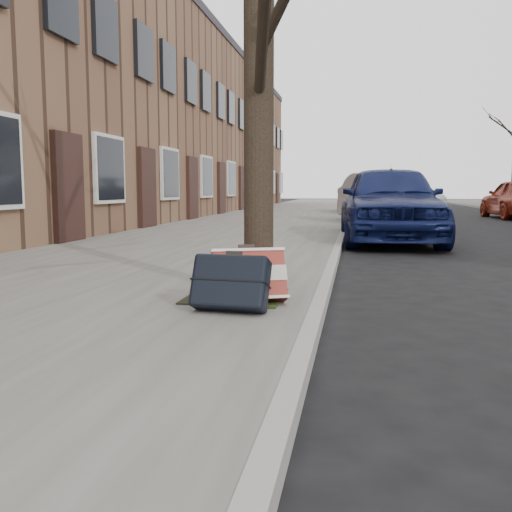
% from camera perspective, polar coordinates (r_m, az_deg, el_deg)
% --- Properties ---
extents(ground, '(120.00, 120.00, 0.00)m').
position_cam_1_polar(ground, '(4.00, 23.59, -9.62)').
color(ground, black).
rests_on(ground, ground).
extents(near_sidewalk, '(5.00, 70.00, 0.12)m').
position_cam_1_polar(near_sidewalk, '(18.96, 1.64, 3.64)').
color(near_sidewalk, gray).
rests_on(near_sidewalk, ground).
extents(house_near, '(6.80, 40.00, 7.00)m').
position_cam_1_polar(house_near, '(21.68, -13.95, 12.95)').
color(house_near, brown).
rests_on(house_near, ground).
extents(dirt_patch, '(0.85, 0.85, 0.02)m').
position_cam_1_polar(dirt_patch, '(5.13, -2.04, -4.04)').
color(dirt_patch, black).
rests_on(dirt_patch, near_sidewalk).
extents(suitcase_red, '(0.68, 0.53, 0.47)m').
position_cam_1_polar(suitcase_red, '(4.79, -0.74, -2.07)').
color(suitcase_red, maroon).
rests_on(suitcase_red, near_sidewalk).
extents(suitcase_navy, '(0.64, 0.41, 0.47)m').
position_cam_1_polar(suitcase_navy, '(4.49, -2.56, -2.63)').
color(suitcase_navy, black).
rests_on(suitcase_navy, near_sidewalk).
extents(car_near_front, '(2.13, 4.80, 1.60)m').
position_cam_1_polar(car_near_front, '(11.92, 13.17, 5.20)').
color(car_near_front, '#101847').
rests_on(car_near_front, ground).
extents(car_near_mid, '(2.94, 4.95, 1.54)m').
position_cam_1_polar(car_near_mid, '(16.85, 12.85, 5.50)').
color(car_near_mid, '#B1B2B9').
rests_on(car_near_mid, ground).
extents(car_near_back, '(3.32, 5.95, 1.57)m').
position_cam_1_polar(car_near_back, '(23.84, 11.85, 5.89)').
color(car_near_back, '#333438').
rests_on(car_near_back, ground).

